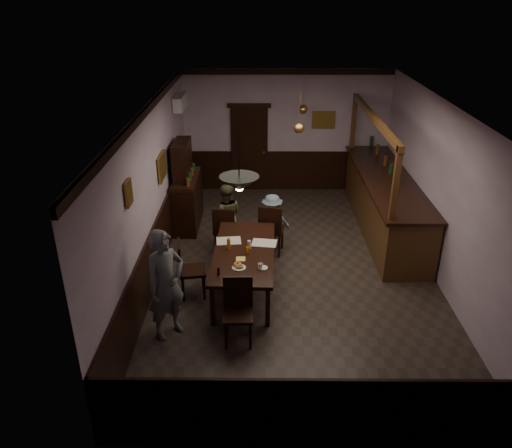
{
  "coord_description": "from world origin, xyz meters",
  "views": [
    {
      "loc": [
        -0.64,
        -8.0,
        4.77
      ],
      "look_at": [
        -0.7,
        -0.5,
        1.15
      ],
      "focal_mm": 35.0,
      "sensor_mm": 36.0,
      "label": 1
    }
  ],
  "objects_px": {
    "chair_far_right": "(271,228)",
    "chair_near": "(238,307)",
    "chair_side": "(187,267)",
    "pendant_brass_mid": "(299,128)",
    "dining_table": "(244,254)",
    "person_seated_right": "(272,221)",
    "chair_far_left": "(225,228)",
    "soda_can": "(248,250)",
    "person_standing": "(166,285)",
    "pendant_brass_far": "(303,109)",
    "person_seated_left": "(226,216)",
    "bar_counter": "(385,202)",
    "pendant_iron": "(239,184)",
    "coffee_cup": "(260,266)",
    "sideboard": "(186,193)"
  },
  "relations": [
    {
      "from": "pendant_brass_far",
      "to": "dining_table",
      "type": "bearing_deg",
      "value": -108.53
    },
    {
      "from": "chair_near",
      "to": "person_seated_right",
      "type": "height_order",
      "value": "person_seated_right"
    },
    {
      "from": "chair_side",
      "to": "pendant_brass_mid",
      "type": "height_order",
      "value": "pendant_brass_mid"
    },
    {
      "from": "chair_far_left",
      "to": "chair_near",
      "type": "distance_m",
      "value": 2.63
    },
    {
      "from": "chair_far_right",
      "to": "person_seated_right",
      "type": "bearing_deg",
      "value": -83.3
    },
    {
      "from": "dining_table",
      "to": "sideboard",
      "type": "xyz_separation_m",
      "value": [
        -1.31,
        2.56,
        0.06
      ]
    },
    {
      "from": "person_seated_left",
      "to": "person_standing",
      "type": "bearing_deg",
      "value": 70.4
    },
    {
      "from": "chair_far_left",
      "to": "coffee_cup",
      "type": "distance_m",
      "value": 1.99
    },
    {
      "from": "dining_table",
      "to": "chair_side",
      "type": "bearing_deg",
      "value": -168.8
    },
    {
      "from": "chair_near",
      "to": "person_standing",
      "type": "xyz_separation_m",
      "value": [
        -1.04,
        0.1,
        0.32
      ]
    },
    {
      "from": "dining_table",
      "to": "chair_side",
      "type": "xyz_separation_m",
      "value": [
        -0.94,
        -0.19,
        -0.14
      ]
    },
    {
      "from": "person_seated_left",
      "to": "pendant_brass_far",
      "type": "height_order",
      "value": "pendant_brass_far"
    },
    {
      "from": "chair_far_right",
      "to": "pendant_iron",
      "type": "distance_m",
      "value": 2.7
    },
    {
      "from": "pendant_brass_mid",
      "to": "person_standing",
      "type": "bearing_deg",
      "value": -122.96
    },
    {
      "from": "person_seated_right",
      "to": "dining_table",
      "type": "bearing_deg",
      "value": 60.27
    },
    {
      "from": "chair_near",
      "to": "person_seated_left",
      "type": "distance_m",
      "value": 2.91
    },
    {
      "from": "person_seated_right",
      "to": "pendant_brass_far",
      "type": "bearing_deg",
      "value": -120.54
    },
    {
      "from": "person_seated_left",
      "to": "coffee_cup",
      "type": "distance_m",
      "value": 2.24
    },
    {
      "from": "person_standing",
      "to": "bar_counter",
      "type": "relative_size",
      "value": 0.39
    },
    {
      "from": "coffee_cup",
      "to": "dining_table",
      "type": "bearing_deg",
      "value": 117.77
    },
    {
      "from": "soda_can",
      "to": "pendant_brass_mid",
      "type": "height_order",
      "value": "pendant_brass_mid"
    },
    {
      "from": "pendant_brass_mid",
      "to": "chair_far_left",
      "type": "bearing_deg",
      "value": -152.85
    },
    {
      "from": "chair_side",
      "to": "bar_counter",
      "type": "height_order",
      "value": "bar_counter"
    },
    {
      "from": "coffee_cup",
      "to": "pendant_iron",
      "type": "xyz_separation_m",
      "value": [
        -0.3,
        -0.23,
        1.46
      ]
    },
    {
      "from": "chair_far_left",
      "to": "chair_far_right",
      "type": "distance_m",
      "value": 0.89
    },
    {
      "from": "chair_far_right",
      "to": "person_standing",
      "type": "xyz_separation_m",
      "value": [
        -1.57,
        -2.47,
        0.29
      ]
    },
    {
      "from": "dining_table",
      "to": "pendant_brass_far",
      "type": "height_order",
      "value": "pendant_brass_far"
    },
    {
      "from": "dining_table",
      "to": "person_seated_left",
      "type": "height_order",
      "value": "person_seated_left"
    },
    {
      "from": "soda_can",
      "to": "pendant_brass_mid",
      "type": "xyz_separation_m",
      "value": [
        0.93,
        2.1,
        1.49
      ]
    },
    {
      "from": "sideboard",
      "to": "person_seated_left",
      "type": "bearing_deg",
      "value": -47.45
    },
    {
      "from": "person_seated_right",
      "to": "pendant_iron",
      "type": "xyz_separation_m",
      "value": [
        -0.53,
        -2.33,
        1.69
      ]
    },
    {
      "from": "person_seated_left",
      "to": "person_seated_right",
      "type": "relative_size",
      "value": 1.17
    },
    {
      "from": "chair_far_left",
      "to": "chair_side",
      "type": "height_order",
      "value": "chair_side"
    },
    {
      "from": "person_seated_right",
      "to": "pendant_iron",
      "type": "relative_size",
      "value": 1.32
    },
    {
      "from": "person_seated_left",
      "to": "soda_can",
      "type": "bearing_deg",
      "value": 100.2
    },
    {
      "from": "person_seated_right",
      "to": "chair_side",
      "type": "bearing_deg",
      "value": 38.45
    },
    {
      "from": "person_seated_left",
      "to": "bar_counter",
      "type": "distance_m",
      "value": 3.39
    },
    {
      "from": "dining_table",
      "to": "soda_can",
      "type": "bearing_deg",
      "value": -51.81
    },
    {
      "from": "bar_counter",
      "to": "pendant_brass_mid",
      "type": "bearing_deg",
      "value": -168.98
    },
    {
      "from": "bar_counter",
      "to": "pendant_brass_far",
      "type": "relative_size",
      "value": 5.44
    },
    {
      "from": "chair_far_right",
      "to": "person_seated_left",
      "type": "relative_size",
      "value": 0.79
    },
    {
      "from": "person_seated_left",
      "to": "chair_far_right",
      "type": "bearing_deg",
      "value": 154.7
    },
    {
      "from": "chair_far_left",
      "to": "person_standing",
      "type": "xyz_separation_m",
      "value": [
        -0.68,
        -2.5,
        0.32
      ]
    },
    {
      "from": "chair_far_right",
      "to": "pendant_brass_mid",
      "type": "distance_m",
      "value": 1.96
    },
    {
      "from": "chair_far_right",
      "to": "person_standing",
      "type": "distance_m",
      "value": 2.94
    },
    {
      "from": "dining_table",
      "to": "person_standing",
      "type": "bearing_deg",
      "value": -131.9
    },
    {
      "from": "chair_far_right",
      "to": "chair_near",
      "type": "xyz_separation_m",
      "value": [
        -0.53,
        -2.57,
        -0.03
      ]
    },
    {
      "from": "dining_table",
      "to": "person_standing",
      "type": "height_order",
      "value": "person_standing"
    },
    {
      "from": "person_seated_left",
      "to": "pendant_iron",
      "type": "height_order",
      "value": "pendant_iron"
    },
    {
      "from": "chair_far_left",
      "to": "pendant_brass_far",
      "type": "height_order",
      "value": "pendant_brass_far"
    }
  ]
}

